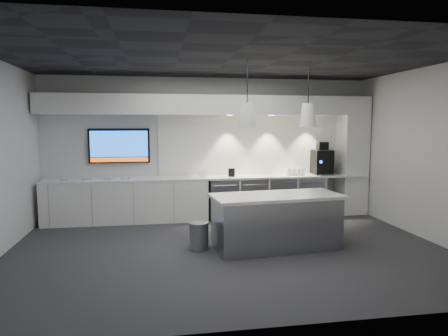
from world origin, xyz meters
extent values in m
plane|color=#323234|center=(0.00, 0.00, 0.00)|extent=(7.00, 7.00, 0.00)
plane|color=black|center=(0.00, 0.00, 3.00)|extent=(7.00, 7.00, 0.00)
plane|color=silver|center=(0.00, 2.50, 1.50)|extent=(7.00, 0.00, 7.00)
plane|color=silver|center=(0.00, -2.50, 1.50)|extent=(7.00, 0.00, 7.00)
plane|color=silver|center=(3.50, 0.00, 1.50)|extent=(0.00, 7.00, 7.00)
cube|color=white|center=(0.00, 2.17, 0.88)|extent=(6.80, 0.65, 0.04)
cube|color=white|center=(-1.75, 2.17, 0.43)|extent=(3.30, 0.63, 0.86)
cube|color=gray|center=(0.25, 2.17, 0.42)|extent=(0.60, 0.61, 0.85)
cube|color=gray|center=(0.88, 2.17, 0.42)|extent=(0.60, 0.61, 0.85)
cube|color=gray|center=(1.51, 2.17, 0.42)|extent=(0.60, 0.61, 0.85)
cube|color=gray|center=(2.14, 2.17, 0.42)|extent=(0.60, 0.61, 0.85)
cube|color=white|center=(1.20, 2.48, 1.55)|extent=(4.60, 0.03, 1.30)
cube|color=white|center=(0.00, 2.20, 2.40)|extent=(6.90, 0.60, 0.40)
cube|color=white|center=(3.20, 2.20, 1.30)|extent=(0.55, 0.55, 2.60)
cube|color=black|center=(-1.90, 2.45, 1.56)|extent=(1.25, 0.06, 0.72)
cube|color=blue|center=(-1.90, 2.42, 1.60)|extent=(1.17, 0.00, 0.54)
cube|color=#D84D0C|center=(-1.90, 2.42, 1.27)|extent=(1.17, 0.00, 0.09)
cube|color=gray|center=(0.77, -0.04, 0.42)|extent=(2.05, 0.99, 0.83)
cube|color=white|center=(0.77, -0.04, 0.86)|extent=(2.16, 1.10, 0.05)
cylinder|color=gray|center=(-0.48, 0.11, 0.22)|extent=(0.40, 0.40, 0.44)
cube|color=black|center=(2.49, 2.20, 1.17)|extent=(0.41, 0.46, 0.54)
cube|color=black|center=(2.49, 2.20, 1.53)|extent=(0.22, 0.22, 0.18)
cube|color=gray|center=(2.49, 1.96, 0.92)|extent=(0.30, 0.21, 0.03)
cube|color=black|center=(0.43, 2.11, 0.99)|extent=(0.14, 0.04, 0.18)
cube|color=white|center=(-0.18, 2.14, 0.97)|extent=(0.18, 0.04, 0.14)
cube|color=#ABABAB|center=(-2.93, 2.13, 0.91)|extent=(0.18, 0.18, 0.02)
cube|color=#ABABAB|center=(-2.52, 2.17, 0.91)|extent=(0.20, 0.20, 0.02)
cube|color=#ABABAB|center=(-2.10, 2.15, 0.91)|extent=(0.19, 0.19, 0.02)
cube|color=#ABABAB|center=(-1.77, 2.15, 0.91)|extent=(0.20, 0.20, 0.02)
cone|color=white|center=(0.27, -0.04, 2.15)|extent=(0.26, 0.26, 0.38)
cylinder|color=black|center=(0.27, -0.04, 2.69)|extent=(0.02, 0.02, 0.70)
cone|color=white|center=(1.26, -0.04, 2.15)|extent=(0.26, 0.26, 0.38)
cylinder|color=black|center=(1.26, -0.04, 2.69)|extent=(0.02, 0.02, 0.70)
camera|label=1|loc=(-1.11, -6.14, 2.01)|focal=32.00mm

